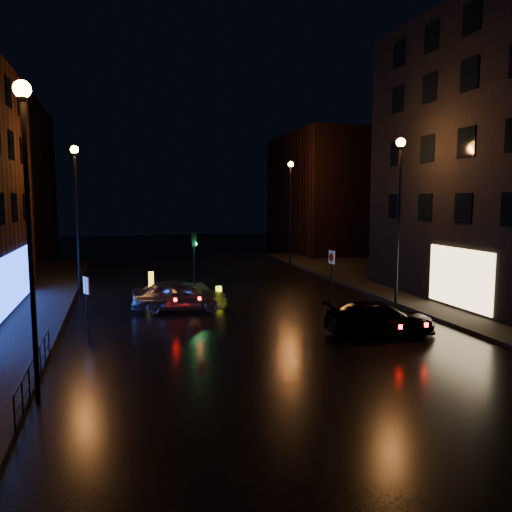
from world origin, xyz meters
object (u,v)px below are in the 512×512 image
object	(u,v)px
traffic_signal	(194,280)
bollard_near	(219,301)
dark_sedan	(380,318)
bollard_far	(151,285)
road_sign_left	(86,290)
silver_hatchback	(180,295)
road_sign_right	(332,261)

from	to	relation	value
traffic_signal	bollard_near	bearing A→B (deg)	-85.05
dark_sedan	bollard_far	bearing A→B (deg)	40.78
bollard_near	road_sign_left	distance (m)	6.99
bollard_far	silver_hatchback	bearing A→B (deg)	-65.83
silver_hatchback	bollard_near	distance (m)	2.21
bollard_near	road_sign_right	bearing A→B (deg)	16.64
silver_hatchback	dark_sedan	size ratio (longest dim) A/B	1.03
silver_hatchback	road_sign_right	distance (m)	9.78
bollard_near	road_sign_left	bearing A→B (deg)	-156.05
traffic_signal	bollard_near	size ratio (longest dim) A/B	3.00
traffic_signal	bollard_far	bearing A→B (deg)	170.40
dark_sedan	bollard_near	world-z (taller)	dark_sedan
dark_sedan	road_sign_right	xyz separation A→B (m)	(2.02, 9.29, 1.15)
dark_sedan	road_sign_left	size ratio (longest dim) A/B	2.04
road_sign_right	dark_sedan	bearing A→B (deg)	67.12
silver_hatchback	road_sign_right	xyz separation A→B (m)	(9.28, 2.92, 1.02)
dark_sedan	road_sign_right	bearing A→B (deg)	-4.36
silver_hatchback	bollard_near	world-z (taller)	silver_hatchback
bollard_far	bollard_near	bearing A→B (deg)	-46.83
bollard_near	road_sign_right	distance (m)	7.75
silver_hatchback	road_sign_right	size ratio (longest dim) A/B	1.90
traffic_signal	dark_sedan	size ratio (longest dim) A/B	0.78
bollard_near	bollard_far	bearing A→B (deg)	116.73
bollard_far	road_sign_left	bearing A→B (deg)	-94.84
bollard_far	road_sign_left	distance (m)	9.31
dark_sedan	bollard_near	distance (m)	8.73
traffic_signal	silver_hatchback	bearing A→B (deg)	-104.92
bollard_near	traffic_signal	bearing A→B (deg)	94.00
bollard_far	road_sign_right	world-z (taller)	road_sign_right
silver_hatchback	bollard_far	bearing A→B (deg)	15.95
road_sign_left	road_sign_right	world-z (taller)	road_sign_right
dark_sedan	bollard_near	bearing A→B (deg)	44.62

